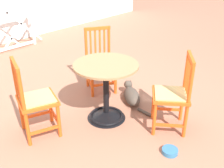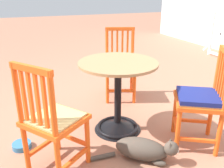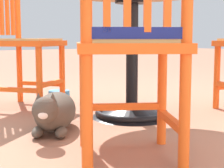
{
  "view_description": "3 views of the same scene",
  "coord_description": "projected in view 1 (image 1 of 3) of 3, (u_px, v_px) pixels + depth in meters",
  "views": [
    {
      "loc": [
        -2.11,
        -1.96,
        1.96
      ],
      "look_at": [
        0.13,
        0.1,
        0.4
      ],
      "focal_mm": 44.1,
      "sensor_mm": 36.0,
      "label": 1
    },
    {
      "loc": [
        2.0,
        -0.81,
        1.36
      ],
      "look_at": [
        -0.2,
        0.06,
        0.44
      ],
      "focal_mm": 39.03,
      "sensor_mm": 36.0,
      "label": 2
    },
    {
      "loc": [
        1.36,
        1.73,
        0.47
      ],
      "look_at": [
        0.11,
        0.04,
        0.21
      ],
      "focal_mm": 59.7,
      "sensor_mm": 36.0,
      "label": 3
    }
  ],
  "objects": [
    {
      "name": "ground_plane",
      "position": [
        111.0,
        118.0,
        3.45
      ],
      "size": [
        24.0,
        24.0,
        0.0
      ],
      "primitive_type": "plane",
      "color": "#A36B51"
    },
    {
      "name": "cafe_table",
      "position": [
        106.0,
        98.0,
        3.34
      ],
      "size": [
        0.76,
        0.76,
        0.73
      ],
      "color": "black",
      "rests_on": "ground_plane"
    },
    {
      "name": "orange_chair_facing_out",
      "position": [
        173.0,
        95.0,
        3.09
      ],
      "size": [
        0.56,
        0.56,
        0.91
      ],
      "color": "#EA5619",
      "rests_on": "ground_plane"
    },
    {
      "name": "orange_chair_tucked_in",
      "position": [
        100.0,
        61.0,
        3.95
      ],
      "size": [
        0.55,
        0.55,
        0.91
      ],
      "color": "#EA5619",
      "rests_on": "ground_plane"
    },
    {
      "name": "orange_chair_by_planter",
      "position": [
        35.0,
        101.0,
        2.99
      ],
      "size": [
        0.51,
        0.51,
        0.91
      ],
      "color": "#EA5619",
      "rests_on": "ground_plane"
    },
    {
      "name": "tabby_cat",
      "position": [
        131.0,
        95.0,
        3.79
      ],
      "size": [
        0.43,
        0.68,
        0.23
      ],
      "color": "#4C4238",
      "rests_on": "ground_plane"
    },
    {
      "name": "pet_water_bowl",
      "position": [
        170.0,
        151.0,
        2.87
      ],
      "size": [
        0.17,
        0.17,
        0.05
      ],
      "primitive_type": "cylinder",
      "color": "teal",
      "rests_on": "ground_plane"
    }
  ]
}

